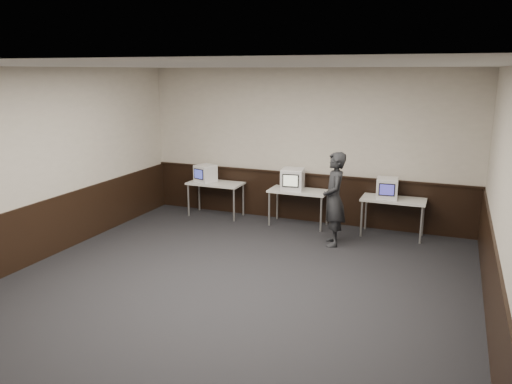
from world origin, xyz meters
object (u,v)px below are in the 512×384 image
(emac_left, at_px, (205,174))
(desk_left, at_px, (216,186))
(desk_center, at_px, (299,193))
(emac_center, at_px, (293,179))
(desk_right, at_px, (393,202))
(emac_right, at_px, (387,188))
(person, at_px, (334,199))

(emac_left, bearing_deg, desk_left, 27.55)
(emac_left, bearing_deg, desk_center, 20.08)
(desk_center, xyz_separation_m, emac_center, (-0.12, -0.04, 0.29))
(desk_left, bearing_deg, desk_right, 0.00)
(desk_center, xyz_separation_m, emac_right, (1.77, -0.02, 0.27))
(desk_center, relative_size, desk_right, 1.00)
(desk_left, distance_m, desk_right, 3.80)
(emac_left, distance_m, emac_right, 3.90)
(emac_right, height_order, person, person)
(person, bearing_deg, emac_right, 118.23)
(desk_center, distance_m, emac_right, 1.79)
(desk_left, bearing_deg, desk_center, 0.00)
(desk_center, xyz_separation_m, emac_left, (-2.13, -0.03, 0.26))
(desk_left, height_order, emac_center, emac_center)
(emac_right, bearing_deg, desk_left, 174.08)
(desk_left, bearing_deg, emac_left, -171.63)
(emac_center, bearing_deg, desk_center, 9.25)
(emac_left, bearing_deg, desk_right, 19.66)
(desk_center, xyz_separation_m, desk_right, (1.90, 0.00, 0.00))
(emac_right, bearing_deg, desk_center, 173.69)
(desk_center, height_order, emac_center, emac_center)
(desk_left, height_order, desk_center, same)
(emac_right, bearing_deg, emac_center, 174.85)
(emac_center, relative_size, emac_right, 1.14)
(desk_right, distance_m, person, 1.32)
(desk_left, xyz_separation_m, person, (2.85, -0.90, 0.18))
(emac_right, bearing_deg, desk_right, 4.62)
(emac_center, distance_m, person, 1.38)
(desk_center, height_order, emac_right, emac_right)
(desk_right, bearing_deg, desk_left, 180.00)
(desk_right, xyz_separation_m, person, (-0.95, -0.90, 0.18))
(desk_center, distance_m, desk_right, 1.90)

